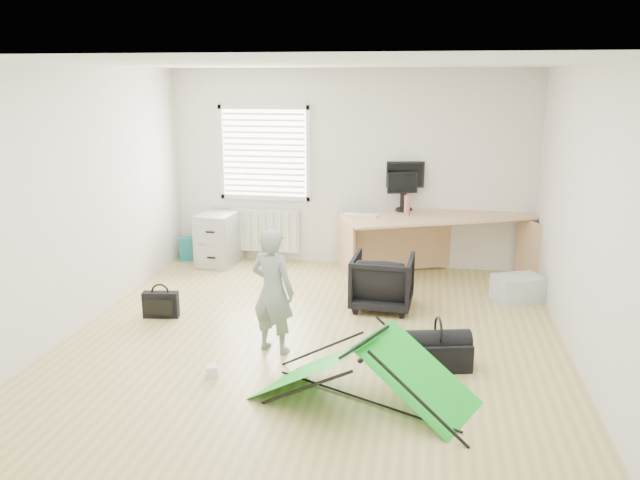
% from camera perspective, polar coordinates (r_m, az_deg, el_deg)
% --- Properties ---
extents(ground, '(5.50, 5.50, 0.00)m').
position_cam_1_polar(ground, '(6.38, -0.64, -9.18)').
color(ground, tan).
rests_on(ground, ground).
extents(back_wall, '(5.00, 0.02, 2.70)m').
position_cam_1_polar(back_wall, '(8.64, 2.74, 6.49)').
color(back_wall, silver).
rests_on(back_wall, ground).
extents(window, '(1.20, 0.06, 1.20)m').
position_cam_1_polar(window, '(8.81, -5.12, 7.92)').
color(window, silver).
rests_on(window, back_wall).
extents(radiator, '(1.00, 0.12, 0.60)m').
position_cam_1_polar(radiator, '(8.97, -5.02, 0.89)').
color(radiator, silver).
rests_on(radiator, back_wall).
extents(desk, '(2.56, 1.69, 0.83)m').
position_cam_1_polar(desk, '(8.33, 10.65, -0.62)').
color(desk, tan).
rests_on(desk, ground).
extents(filing_cabinet, '(0.55, 0.69, 0.74)m').
position_cam_1_polar(filing_cabinet, '(8.90, -9.24, 0.11)').
color(filing_cabinet, '#9FA2A5').
rests_on(filing_cabinet, ground).
extents(monitor_left, '(0.41, 0.22, 0.39)m').
position_cam_1_polar(monitor_left, '(8.41, 7.51, 3.93)').
color(monitor_left, black).
rests_on(monitor_left, desk).
extents(monitor_right, '(0.52, 0.20, 0.48)m').
position_cam_1_polar(monitor_right, '(8.50, 7.75, 4.36)').
color(monitor_right, black).
rests_on(monitor_right, desk).
extents(keyboard, '(0.49, 0.25, 0.02)m').
position_cam_1_polar(keyboard, '(8.09, 3.76, 2.27)').
color(keyboard, beige).
rests_on(keyboard, desk).
extents(thermos, '(0.10, 0.10, 0.26)m').
position_cam_1_polar(thermos, '(8.18, 7.96, 3.16)').
color(thermos, '#AE616B').
rests_on(thermos, desk).
extents(office_chair, '(0.71, 0.73, 0.63)m').
position_cam_1_polar(office_chair, '(7.17, 5.72, -3.81)').
color(office_chair, black).
rests_on(office_chair, ground).
extents(person, '(0.52, 0.42, 1.23)m').
position_cam_1_polar(person, '(5.96, -4.34, -4.66)').
color(person, gray).
rests_on(person, ground).
extents(kite, '(1.87, 1.41, 0.53)m').
position_cam_1_polar(kite, '(5.19, 4.12, -11.91)').
color(kite, green).
rests_on(kite, ground).
extents(storage_crate, '(0.65, 0.56, 0.30)m').
position_cam_1_polar(storage_crate, '(7.78, 17.64, -4.24)').
color(storage_crate, silver).
rests_on(storage_crate, ground).
extents(tote_bag, '(0.31, 0.20, 0.34)m').
position_cam_1_polar(tote_bag, '(9.21, -11.83, -0.80)').
color(tote_bag, '#1D787F').
rests_on(tote_bag, ground).
extents(laptop_bag, '(0.40, 0.18, 0.29)m').
position_cam_1_polar(laptop_bag, '(7.14, -14.35, -5.74)').
color(laptop_bag, black).
rests_on(laptop_bag, ground).
extents(white_box, '(0.13, 0.13, 0.10)m').
position_cam_1_polar(white_box, '(5.75, -9.87, -11.72)').
color(white_box, silver).
rests_on(white_box, ground).
extents(duffel_bag, '(0.64, 0.43, 0.26)m').
position_cam_1_polar(duffel_bag, '(5.88, 10.66, -10.25)').
color(duffel_bag, black).
rests_on(duffel_bag, ground).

